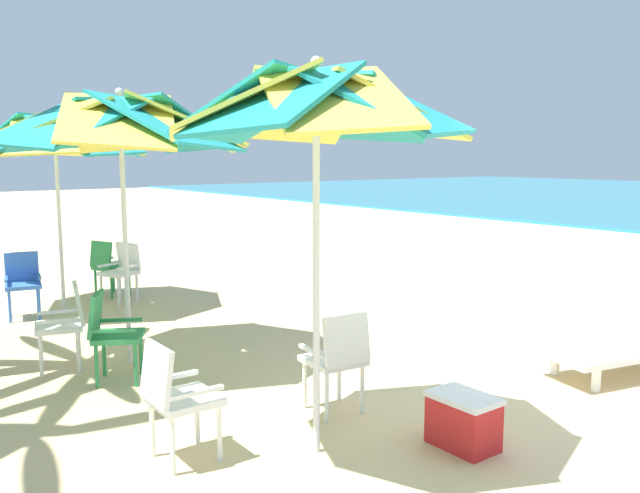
{
  "coord_description": "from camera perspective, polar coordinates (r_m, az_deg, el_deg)",
  "views": [
    {
      "loc": [
        3.36,
        -4.95,
        2.14
      ],
      "look_at": [
        -3.27,
        0.05,
        1.0
      ],
      "focal_mm": 37.14,
      "sensor_mm": 36.0,
      "label": 1
    }
  ],
  "objects": [
    {
      "name": "ground_plane",
      "position": [
        6.35,
        18.08,
        -12.27
      ],
      "size": [
        80.0,
        80.0,
        0.0
      ],
      "primitive_type": "plane",
      "color": "#D3B784"
    },
    {
      "name": "beach_umbrella_0",
      "position": [
        4.59,
        -0.33,
        11.72
      ],
      "size": [
        2.14,
        2.14,
        2.81
      ],
      "color": "silver",
      "rests_on": "ground"
    },
    {
      "name": "plastic_chair_0",
      "position": [
        5.55,
        1.54,
        -9.39
      ],
      "size": [
        0.51,
        0.48,
        0.87
      ],
      "color": "white",
      "rests_on": "ground"
    },
    {
      "name": "plastic_chair_1",
      "position": [
        4.82,
        -12.36,
        -12.29
      ],
      "size": [
        0.45,
        0.47,
        0.87
      ],
      "color": "white",
      "rests_on": "ground"
    },
    {
      "name": "beach_umbrella_1",
      "position": [
        6.94,
        -16.81,
        9.92
      ],
      "size": [
        2.61,
        2.61,
        2.8
      ],
      "color": "silver",
      "rests_on": "ground"
    },
    {
      "name": "plastic_chair_2",
      "position": [
        7.16,
        -21.07,
        -5.98
      ],
      "size": [
        0.54,
        0.56,
        0.87
      ],
      "color": "white",
      "rests_on": "ground"
    },
    {
      "name": "plastic_chair_3",
      "position": [
        6.61,
        -17.58,
        -6.94
      ],
      "size": [
        0.6,
        0.62,
        0.87
      ],
      "color": "#2D8C4C",
      "rests_on": "ground"
    },
    {
      "name": "beach_umbrella_2",
      "position": [
        9.8,
        -21.88,
        8.73
      ],
      "size": [
        2.62,
        2.62,
        2.77
      ],
      "color": "silver",
      "rests_on": "ground"
    },
    {
      "name": "plastic_chair_4",
      "position": [
        9.65,
        -24.24,
        -2.69
      ],
      "size": [
        0.54,
        0.52,
        0.87
      ],
      "color": "blue",
      "rests_on": "ground"
    },
    {
      "name": "plastic_chair_5",
      "position": [
        10.14,
        -16.69,
        -1.84
      ],
      "size": [
        0.57,
        0.6,
        0.87
      ],
      "color": "white",
      "rests_on": "ground"
    },
    {
      "name": "plastic_chair_6",
      "position": [
        10.61,
        -17.78,
        -1.47
      ],
      "size": [
        0.57,
        0.59,
        0.87
      ],
      "color": "#2D8C4C",
      "rests_on": "ground"
    },
    {
      "name": "sun_lounger_1",
      "position": [
        7.38,
        25.88,
        -7.57
      ],
      "size": [
        1.1,
        2.23,
        0.62
      ],
      "color": "white",
      "rests_on": "ground"
    },
    {
      "name": "cooler_box",
      "position": [
        5.15,
        12.25,
        -14.46
      ],
      "size": [
        0.5,
        0.34,
        0.4
      ],
      "color": "red",
      "rests_on": "ground"
    }
  ]
}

